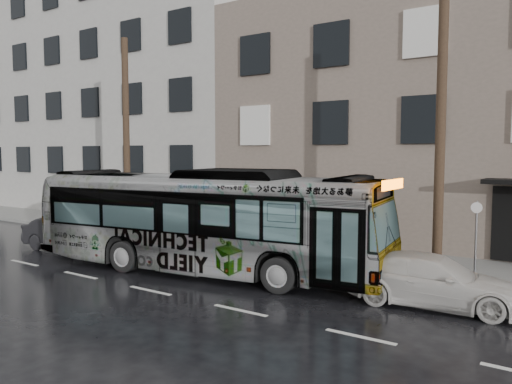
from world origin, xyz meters
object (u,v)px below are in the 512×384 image
dark_sedan (71,233)px  bus (205,221)px  utility_pole_front (441,130)px  sign_post (476,241)px  white_sedan (433,281)px  utility_pole_rear (126,138)px

dark_sedan → bus: bearing=-93.5°
utility_pole_front → sign_post: utility_pole_front is taller
sign_post → utility_pole_front: bearing=180.0°
utility_pole_front → dark_sedan: utility_pole_front is taller
utility_pole_front → white_sedan: size_ratio=1.98×
white_sedan → sign_post: bearing=-16.1°
sign_post → bus: (-7.77, -3.13, 0.36)m
utility_pole_front → utility_pole_rear: (-14.00, 0.00, 0.00)m
utility_pole_rear → bus: utility_pole_rear is taller
utility_pole_front → dark_sedan: bearing=-165.8°
white_sedan → utility_pole_front: bearing=7.3°
utility_pole_front → utility_pole_rear: bearing=180.0°
utility_pole_front → bus: size_ratio=0.73×
bus → utility_pole_front: bearing=-72.4°
sign_post → utility_pole_rear: bearing=180.0°
utility_pole_front → sign_post: (1.10, 0.00, -3.30)m
utility_pole_front → sign_post: bearing=0.0°
dark_sedan → utility_pole_rear: bearing=1.9°
sign_post → bus: size_ratio=0.20×
utility_pole_front → bus: (-6.67, -3.13, -2.94)m
utility_pole_front → bus: 7.94m
utility_pole_rear → dark_sedan: size_ratio=2.14×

